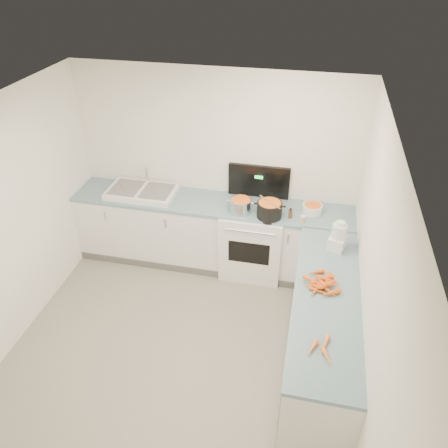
% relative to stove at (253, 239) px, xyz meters
% --- Properties ---
extents(floor, '(3.50, 4.00, 0.00)m').
position_rel_stove_xyz_m(floor, '(-0.55, -1.69, -0.47)').
color(floor, gray).
rests_on(floor, ground).
extents(ceiling, '(3.50, 4.00, 0.00)m').
position_rel_stove_xyz_m(ceiling, '(-0.55, -1.69, 2.03)').
color(ceiling, white).
rests_on(ceiling, ground).
extents(wall_back, '(3.50, 0.00, 2.50)m').
position_rel_stove_xyz_m(wall_back, '(-0.55, 0.31, 0.78)').
color(wall_back, white).
rests_on(wall_back, ground).
extents(wall_right, '(0.00, 4.00, 2.50)m').
position_rel_stove_xyz_m(wall_right, '(1.20, -1.69, 0.78)').
color(wall_right, white).
rests_on(wall_right, ground).
extents(counter_back, '(3.50, 0.62, 0.94)m').
position_rel_stove_xyz_m(counter_back, '(-0.55, 0.01, -0.00)').
color(counter_back, white).
rests_on(counter_back, ground).
extents(counter_right, '(0.62, 2.20, 0.94)m').
position_rel_stove_xyz_m(counter_right, '(0.90, -1.39, -0.00)').
color(counter_right, white).
rests_on(counter_right, ground).
extents(stove, '(0.76, 0.65, 1.36)m').
position_rel_stove_xyz_m(stove, '(0.00, 0.00, 0.00)').
color(stove, white).
rests_on(stove, ground).
extents(sink, '(0.86, 0.52, 0.31)m').
position_rel_stove_xyz_m(sink, '(-1.45, 0.02, 0.50)').
color(sink, white).
rests_on(sink, counter_back).
extents(steel_pot, '(0.28, 0.28, 0.19)m').
position_rel_stove_xyz_m(steel_pot, '(-0.15, -0.13, 0.54)').
color(steel_pot, silver).
rests_on(steel_pot, stove).
extents(black_pot, '(0.38, 0.38, 0.21)m').
position_rel_stove_xyz_m(black_pot, '(0.20, -0.16, 0.55)').
color(black_pot, black).
rests_on(black_pot, stove).
extents(wooden_spoon, '(0.27, 0.26, 0.02)m').
position_rel_stove_xyz_m(wooden_spoon, '(0.20, -0.16, 0.66)').
color(wooden_spoon, '#AD7A47').
rests_on(wooden_spoon, black_pot).
extents(mixing_bowl, '(0.30, 0.30, 0.11)m').
position_rel_stove_xyz_m(mixing_bowl, '(0.68, 0.04, 0.52)').
color(mixing_bowl, white).
rests_on(mixing_bowl, counter_back).
extents(extract_bottle, '(0.04, 0.04, 0.11)m').
position_rel_stove_xyz_m(extract_bottle, '(0.44, -0.13, 0.52)').
color(extract_bottle, '#593319').
rests_on(extract_bottle, counter_back).
extents(spice_jar, '(0.04, 0.04, 0.08)m').
position_rel_stove_xyz_m(spice_jar, '(0.59, -0.21, 0.50)').
color(spice_jar, '#E5B266').
rests_on(spice_jar, counter_back).
extents(food_processor, '(0.21, 0.23, 0.33)m').
position_rel_stove_xyz_m(food_processor, '(0.97, -0.61, 0.61)').
color(food_processor, white).
rests_on(food_processor, counter_right).
extents(carrot_pile, '(0.36, 0.41, 0.10)m').
position_rel_stove_xyz_m(carrot_pile, '(0.85, -1.26, 0.50)').
color(carrot_pile, orange).
rests_on(carrot_pile, counter_right).
extents(peeled_carrots, '(0.22, 0.31, 0.04)m').
position_rel_stove_xyz_m(peeled_carrots, '(0.86, -2.03, 0.49)').
color(peeled_carrots, orange).
rests_on(peeled_carrots, counter_right).
extents(peelings, '(0.24, 0.27, 0.01)m').
position_rel_stove_xyz_m(peelings, '(-1.66, -0.01, 0.54)').
color(peelings, tan).
rests_on(peelings, sink).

